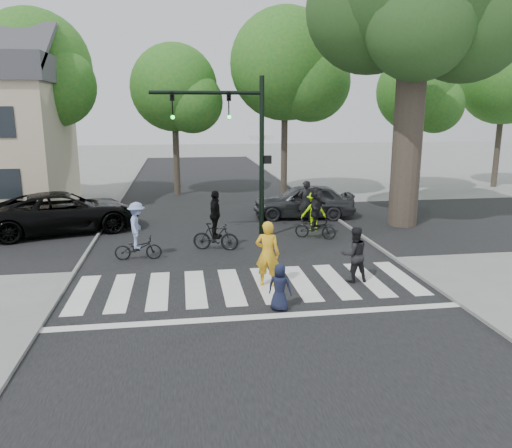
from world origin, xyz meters
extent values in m
plane|color=gray|center=(0.00, 0.00, 0.00)|extent=(120.00, 120.00, 0.00)
cube|color=black|center=(0.00, 5.00, 0.01)|extent=(10.00, 70.00, 0.01)
cube|color=black|center=(0.00, 8.00, 0.01)|extent=(70.00, 10.00, 0.01)
cube|color=gray|center=(-5.05, 5.00, 0.05)|extent=(0.10, 70.00, 0.10)
cube|color=gray|center=(5.05, 5.00, 0.05)|extent=(0.10, 70.00, 0.10)
cube|color=silver|center=(-4.50, 1.00, 0.01)|extent=(0.55, 3.00, 0.01)
cube|color=silver|center=(-3.50, 1.00, 0.01)|extent=(0.55, 3.00, 0.01)
cube|color=silver|center=(-2.50, 1.00, 0.01)|extent=(0.55, 3.00, 0.01)
cube|color=silver|center=(-1.50, 1.00, 0.01)|extent=(0.55, 3.00, 0.01)
cube|color=silver|center=(-0.50, 1.00, 0.01)|extent=(0.55, 3.00, 0.01)
cube|color=silver|center=(0.50, 1.00, 0.01)|extent=(0.55, 3.00, 0.01)
cube|color=silver|center=(1.50, 1.00, 0.01)|extent=(0.55, 3.00, 0.01)
cube|color=silver|center=(2.50, 1.00, 0.01)|extent=(0.55, 3.00, 0.01)
cube|color=silver|center=(3.50, 1.00, 0.01)|extent=(0.55, 3.00, 0.01)
cube|color=silver|center=(4.50, 1.00, 0.01)|extent=(0.55, 3.00, 0.01)
cube|color=silver|center=(0.00, -1.20, 0.01)|extent=(10.00, 0.30, 0.01)
cylinder|color=black|center=(1.20, 6.20, 3.00)|extent=(0.18, 0.18, 6.00)
cylinder|color=black|center=(-0.80, 6.20, 5.40)|extent=(4.00, 0.14, 0.14)
imported|color=black|center=(0.00, 6.20, 4.95)|extent=(0.16, 0.20, 1.00)
sphere|color=#19E533|center=(0.00, 6.08, 4.55)|extent=(0.14, 0.14, 0.14)
imported|color=black|center=(-2.00, 6.20, 4.95)|extent=(0.16, 0.20, 1.00)
sphere|color=#19E533|center=(-2.00, 6.08, 4.55)|extent=(0.14, 0.14, 0.14)
cube|color=black|center=(1.42, 6.20, 3.00)|extent=(0.28, 0.18, 0.30)
cube|color=#FF660C|center=(1.53, 6.20, 3.00)|extent=(0.02, 0.14, 0.20)
cube|color=white|center=(1.20, 6.20, 3.80)|extent=(0.90, 0.04, 0.18)
cylinder|color=brown|center=(7.50, 7.50, 3.50)|extent=(1.20, 1.20, 7.00)
cylinder|color=brown|center=(7.80, 7.30, 6.50)|extent=(1.29, 1.74, 2.93)
sphere|color=#244E1F|center=(9.30, 6.90, 8.20)|extent=(4.80, 4.80, 4.80)
sphere|color=#244E1F|center=(6.00, 8.50, 8.80)|extent=(5.20, 5.20, 5.20)
sphere|color=#244E1F|center=(7.00, 6.10, 7.80)|extent=(4.00, 4.00, 4.00)
cylinder|color=brown|center=(-9.00, 15.70, 3.22)|extent=(0.36, 0.36, 6.44)
sphere|color=#216A29|center=(-9.00, 15.70, 6.90)|extent=(5.80, 5.80, 5.80)
sphere|color=#216A29|center=(-7.84, 14.83, 5.98)|extent=(4.06, 4.06, 4.06)
cylinder|color=brown|center=(-2.00, 16.80, 2.80)|extent=(0.36, 0.36, 5.60)
sphere|color=#216A29|center=(-2.00, 16.80, 6.00)|extent=(4.80, 4.80, 4.80)
sphere|color=#216A29|center=(-1.04, 16.08, 5.20)|extent=(3.36, 3.36, 3.36)
cylinder|color=brown|center=(4.00, 15.50, 3.36)|extent=(0.36, 0.36, 6.72)
sphere|color=#216A29|center=(4.00, 15.50, 7.20)|extent=(6.00, 6.00, 6.00)
sphere|color=#216A29|center=(5.20, 14.60, 6.24)|extent=(4.20, 4.20, 4.20)
cylinder|color=brown|center=(12.00, 16.30, 2.73)|extent=(0.36, 0.36, 5.46)
sphere|color=#216A29|center=(12.00, 16.30, 5.85)|extent=(4.60, 4.60, 4.60)
sphere|color=#216A29|center=(12.92, 15.61, 5.07)|extent=(3.22, 3.22, 3.22)
cylinder|color=brown|center=(18.00, 16.90, 3.08)|extent=(0.36, 0.36, 6.16)
sphere|color=#216A29|center=(18.00, 16.90, 6.60)|extent=(5.40, 5.40, 5.40)
cube|color=black|center=(-9.10, 10.48, 1.70)|extent=(1.00, 0.06, 1.30)
cube|color=black|center=(-9.10, 10.48, 4.30)|extent=(1.00, 0.06, 1.30)
imported|color=yellow|center=(0.51, 0.93, 0.93)|extent=(0.79, 0.65, 1.86)
imported|color=#171C34|center=(0.50, -0.84, 0.59)|extent=(0.68, 0.59, 1.18)
imported|color=black|center=(3.00, 0.90, 0.81)|extent=(0.84, 0.68, 1.61)
imported|color=black|center=(-3.25, 4.00, 0.40)|extent=(1.52, 0.55, 0.79)
imported|color=#8A9ED2|center=(-3.25, 4.00, 1.16)|extent=(0.58, 0.99, 1.52)
imported|color=black|center=(-0.66, 4.77, 0.48)|extent=(1.68, 0.90, 0.97)
imported|color=black|center=(-0.66, 4.77, 1.27)|extent=(0.67, 1.06, 1.67)
imported|color=black|center=(3.22, 5.81, 0.41)|extent=(1.65, 1.21, 0.83)
imported|color=black|center=(3.22, 5.81, 1.21)|extent=(1.09, 1.52, 1.58)
imported|color=black|center=(-6.43, 8.36, 0.81)|extent=(6.36, 4.25, 1.62)
imported|color=#303235|center=(3.68, 9.57, 0.77)|extent=(4.72, 2.32, 1.55)
imported|color=#A6FF04|center=(3.48, 7.07, 0.79)|extent=(1.05, 0.62, 1.59)
imported|color=black|center=(3.52, 8.61, 0.92)|extent=(0.68, 0.45, 1.84)
camera|label=1|loc=(-1.79, -12.10, 4.81)|focal=35.00mm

